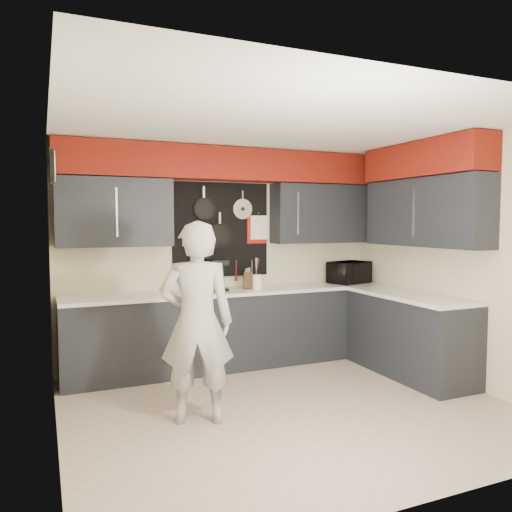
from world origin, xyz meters
name	(u,v)px	position (x,y,z in m)	size (l,w,h in m)	color
ground	(288,407)	(0.00, 0.00, 0.00)	(4.00, 4.00, 0.00)	tan
back_wall_assembly	(229,198)	(0.01, 1.60, 2.01)	(4.00, 0.36, 2.60)	#F1E8BA
right_wall_assembly	(429,202)	(1.85, 0.26, 1.94)	(0.36, 3.50, 2.60)	#F1E8BA
left_wall_assembly	(54,273)	(-1.99, 0.02, 1.33)	(0.05, 3.50, 2.60)	#F1E8BA
base_cabinets	(282,330)	(0.49, 1.13, 0.46)	(3.95, 2.20, 0.92)	black
microwave	(349,272)	(1.60, 1.41, 1.06)	(0.51, 0.35, 0.28)	black
knife_block	(247,281)	(0.17, 1.43, 1.02)	(0.09, 0.09, 0.20)	#351D10
utensil_crock	(257,282)	(0.29, 1.42, 1.00)	(0.13, 0.13, 0.17)	white
coffee_maker	(217,274)	(-0.20, 1.45, 1.11)	(0.20, 0.25, 0.36)	black
person	(197,322)	(-0.87, 0.02, 0.87)	(0.63, 0.42, 1.73)	#A2A2A0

